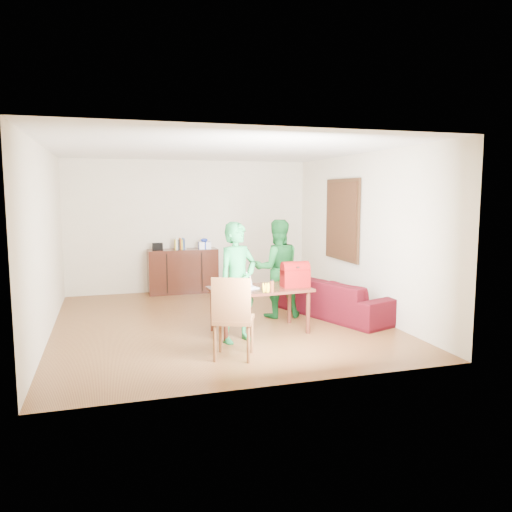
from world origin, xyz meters
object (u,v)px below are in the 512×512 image
object	(u,v)px
laptop	(247,286)
chair	(234,334)
table	(260,293)
person_far	(277,268)
red_bag	(295,277)
person_near	(237,282)
sofa	(336,298)
bottle	(272,286)

from	to	relation	value
laptop	chair	bearing A→B (deg)	-129.54
chair	laptop	world-z (taller)	chair
table	person_far	bearing A→B (deg)	51.36
table	chair	distance (m)	1.23
chair	person_far	world-z (taller)	person_far
table	person_far	world-z (taller)	person_far
table	red_bag	xyz separation A→B (m)	(0.52, -0.06, 0.23)
chair	person_near	xyz separation A→B (m)	(0.22, 0.67, 0.52)
red_bag	sofa	bearing A→B (deg)	33.60
chair	person_far	distance (m)	2.24
red_bag	sofa	world-z (taller)	red_bag
person_far	red_bag	size ratio (longest dim) A/B	4.03
chair	red_bag	xyz separation A→B (m)	(1.17, 0.95, 0.51)
chair	bottle	bearing A→B (deg)	65.69
person_near	table	bearing A→B (deg)	15.76
chair	person_far	size ratio (longest dim) A/B	0.65
person_near	sofa	size ratio (longest dim) A/B	0.77
chair	person_near	size ratio (longest dim) A/B	0.63
table	chair	world-z (taller)	chair
sofa	bottle	bearing A→B (deg)	102.23
person_near	person_far	size ratio (longest dim) A/B	1.03
bottle	sofa	size ratio (longest dim) A/B	0.08
bottle	red_bag	world-z (taller)	red_bag
person_far	sofa	xyz separation A→B (m)	(0.95, -0.26, -0.49)
person_near	red_bag	xyz separation A→B (m)	(0.95, 0.28, -0.01)
table	chair	size ratio (longest dim) A/B	1.42
person_far	bottle	bearing A→B (deg)	73.92
table	person_near	world-z (taller)	person_near
bottle	sofa	world-z (taller)	bottle
person_near	laptop	xyz separation A→B (m)	(0.23, 0.33, -0.12)
chair	red_bag	size ratio (longest dim) A/B	2.60
laptop	bottle	distance (m)	0.42
person_near	laptop	world-z (taller)	person_near
table	bottle	xyz separation A→B (m)	(0.07, -0.33, 0.17)
red_bag	chair	bearing A→B (deg)	-140.08
table	person_near	xyz separation A→B (m)	(-0.43, -0.34, 0.24)
person_near	sofa	world-z (taller)	person_near
chair	sofa	xyz separation A→B (m)	(2.15, 1.57, 0.01)
table	laptop	xyz separation A→B (m)	(-0.20, -0.01, 0.12)
table	chair	xyz separation A→B (m)	(-0.65, -1.01, -0.28)
person_near	bottle	xyz separation A→B (m)	(0.50, 0.01, -0.07)
person_near	red_bag	distance (m)	0.99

